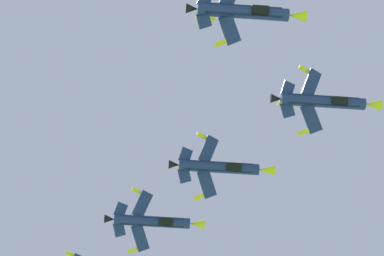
{
  "coord_description": "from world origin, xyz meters",
  "views": [
    {
      "loc": [
        -2.06,
        -1.28,
        1.88
      ],
      "look_at": [
        -27.07,
        38.04,
        84.69
      ],
      "focal_mm": 60.33,
      "sensor_mm": 36.0,
      "label": 1
    }
  ],
  "objects_px": {
    "fighter_jet_lead": "(325,102)",
    "fighter_jet_left_outer": "(154,222)",
    "fighter_jet_right_wing": "(245,12)",
    "fighter_jet_left_wing": "(221,167)"
  },
  "relations": [
    {
      "from": "fighter_jet_lead",
      "to": "fighter_jet_left_wing",
      "type": "relative_size",
      "value": 1.0
    },
    {
      "from": "fighter_jet_left_wing",
      "to": "fighter_jet_right_wing",
      "type": "relative_size",
      "value": 1.0
    },
    {
      "from": "fighter_jet_lead",
      "to": "fighter_jet_left_outer",
      "type": "height_order",
      "value": "fighter_jet_lead"
    },
    {
      "from": "fighter_jet_lead",
      "to": "fighter_jet_right_wing",
      "type": "bearing_deg",
      "value": -45.54
    },
    {
      "from": "fighter_jet_right_wing",
      "to": "fighter_jet_left_outer",
      "type": "distance_m",
      "value": 37.25
    },
    {
      "from": "fighter_jet_left_outer",
      "to": "fighter_jet_lead",
      "type": "bearing_deg",
      "value": 45.6
    },
    {
      "from": "fighter_jet_lead",
      "to": "fighter_jet_left_outer",
      "type": "distance_m",
      "value": 32.89
    },
    {
      "from": "fighter_jet_left_wing",
      "to": "fighter_jet_right_wing",
      "type": "height_order",
      "value": "fighter_jet_right_wing"
    },
    {
      "from": "fighter_jet_left_wing",
      "to": "fighter_jet_left_outer",
      "type": "relative_size",
      "value": 1.0
    },
    {
      "from": "fighter_jet_lead",
      "to": "fighter_jet_left_outer",
      "type": "relative_size",
      "value": 1.0
    }
  ]
}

